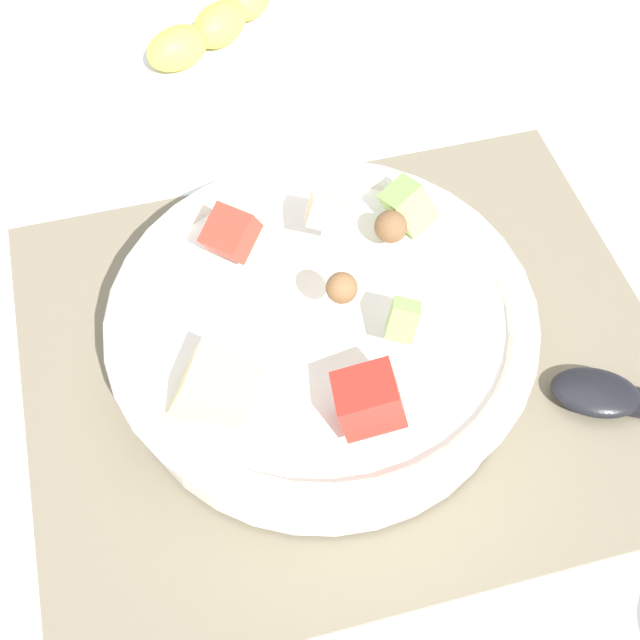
# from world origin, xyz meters

# --- Properties ---
(ground_plane) EXTENTS (2.40, 2.40, 0.00)m
(ground_plane) POSITION_xyz_m (0.00, 0.00, 0.00)
(ground_plane) COLOR silver
(placemat) EXTENTS (0.41, 0.34, 0.01)m
(placemat) POSITION_xyz_m (0.00, 0.00, 0.00)
(placemat) COLOR #756B56
(placemat) RESTS_ON ground_plane
(salad_bowl) EXTENTS (0.26, 0.26, 0.10)m
(salad_bowl) POSITION_xyz_m (-0.02, 0.00, 0.04)
(salad_bowl) COLOR white
(salad_bowl) RESTS_ON placemat
(banana_whole) EXTENTS (0.14, 0.11, 0.04)m
(banana_whole) POSITION_xyz_m (-0.02, 0.35, 0.02)
(banana_whole) COLOR yellow
(banana_whole) RESTS_ON ground_plane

